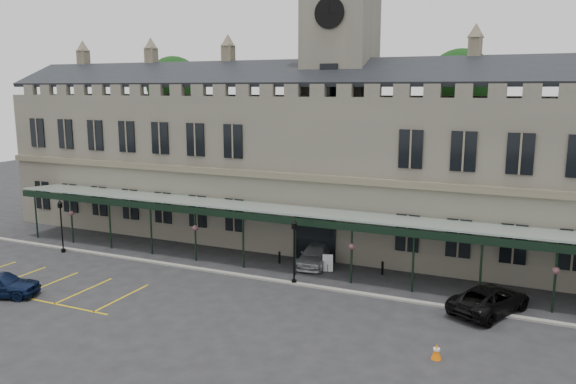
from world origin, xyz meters
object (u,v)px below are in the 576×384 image
at_px(car_taxi, 316,255).
at_px(sign_board, 328,263).
at_px(traffic_cone, 436,352).
at_px(lamp_post_mid, 294,246).
at_px(car_left_a, 0,284).
at_px(station_building, 338,166).
at_px(lamp_post_left, 61,221).
at_px(car_van, 490,299).
at_px(clock_tower, 340,82).

bearing_deg(car_taxi, sign_board, -47.39).
height_order(traffic_cone, sign_board, sign_board).
height_order(lamp_post_mid, car_left_a, lamp_post_mid).
distance_m(lamp_post_mid, sign_board, 3.99).
distance_m(station_building, sign_board, 9.37).
bearing_deg(car_left_a, car_taxi, -69.16).
height_order(lamp_post_left, lamp_post_mid, lamp_post_mid).
xyz_separation_m(traffic_cone, car_van, (1.81, 6.98, 0.40)).
xyz_separation_m(sign_board, car_left_a, (-16.78, -12.64, 0.19)).
distance_m(sign_board, car_taxi, 1.81).
xyz_separation_m(lamp_post_left, traffic_cone, (29.57, -6.03, -2.10)).
xyz_separation_m(lamp_post_mid, car_van, (12.06, 0.23, -1.82)).
distance_m(lamp_post_mid, car_van, 12.20).
height_order(sign_board, car_taxi, car_taxi).
bearing_deg(station_building, sign_board, -75.89).
relative_size(lamp_post_mid, sign_board, 3.53).
relative_size(station_building, traffic_cone, 78.69).
distance_m(lamp_post_left, sign_board, 20.93).
height_order(clock_tower, lamp_post_mid, clock_tower).
xyz_separation_m(station_building, lamp_post_left, (-18.68, -11.07, -4.00)).
bearing_deg(sign_board, station_building, 85.75).
bearing_deg(clock_tower, car_van, -38.83).
distance_m(clock_tower, car_taxi, 13.78).
bearing_deg(clock_tower, traffic_cone, -57.67).
relative_size(lamp_post_left, car_left_a, 0.89).
relative_size(clock_tower, lamp_post_mid, 5.68).
relative_size(lamp_post_left, lamp_post_mid, 0.95).
height_order(clock_tower, traffic_cone, clock_tower).
bearing_deg(lamp_post_left, lamp_post_mid, 2.13).
height_order(clock_tower, car_van, clock_tower).
xyz_separation_m(car_taxi, car_van, (12.27, -4.22, 0.06)).
height_order(lamp_post_mid, car_van, lamp_post_mid).
height_order(station_building, car_left_a, station_building).
xyz_separation_m(traffic_cone, car_taxi, (-10.46, 11.20, 0.34)).
bearing_deg(car_left_a, clock_tower, -58.15).
bearing_deg(lamp_post_left, car_taxi, 15.13).
height_order(lamp_post_left, sign_board, lamp_post_left).
height_order(car_left_a, car_van, car_left_a).
height_order(station_building, clock_tower, clock_tower).
distance_m(clock_tower, car_left_a, 27.74).
bearing_deg(car_left_a, traffic_cone, -105.24).
bearing_deg(lamp_post_mid, car_taxi, 92.73).
bearing_deg(station_building, car_left_a, -127.24).
xyz_separation_m(lamp_post_left, lamp_post_mid, (19.32, 0.72, 0.12)).
distance_m(station_building, clock_tower, 6.64).
bearing_deg(traffic_cone, station_building, 122.47).
xyz_separation_m(lamp_post_left, car_left_a, (3.68, -8.66, -1.67)).
xyz_separation_m(clock_tower, car_van, (12.69, -10.21, -12.34)).
height_order(clock_tower, car_taxi, clock_tower).
height_order(lamp_post_left, car_left_a, lamp_post_left).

